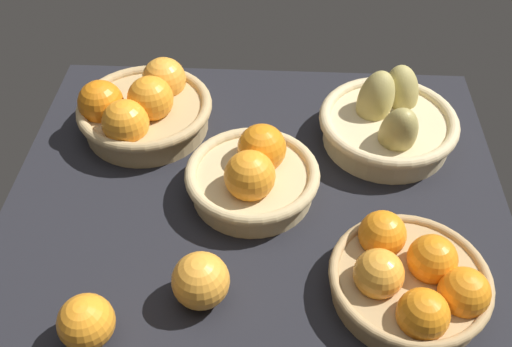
# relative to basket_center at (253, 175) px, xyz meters

# --- Properties ---
(market_tray) EXTENTS (0.84, 0.72, 0.03)m
(market_tray) POSITION_rel_basket_center_xyz_m (-0.01, -0.00, -0.06)
(market_tray) COLOR black
(market_tray) RESTS_ON ground
(basket_center) EXTENTS (0.22, 0.22, 0.11)m
(basket_center) POSITION_rel_basket_center_xyz_m (0.00, 0.00, 0.00)
(basket_center) COLOR tan
(basket_center) RESTS_ON market_tray
(basket_far_left) EXTENTS (0.23, 0.23, 0.09)m
(basket_far_left) POSITION_rel_basket_center_xyz_m (-0.23, 0.19, -0.00)
(basket_far_left) COLOR tan
(basket_far_left) RESTS_ON market_tray
(basket_near_left_pears) EXTENTS (0.25, 0.25, 0.14)m
(basket_near_left_pears) POSITION_rel_basket_center_xyz_m (-0.24, -0.15, 0.00)
(basket_near_left_pears) COLOR #D3BC8C
(basket_near_left_pears) RESTS_ON market_tray
(basket_near_right) EXTENTS (0.25, 0.25, 0.12)m
(basket_near_right) POSITION_rel_basket_center_xyz_m (0.21, -0.16, 0.00)
(basket_near_right) COLOR tan
(basket_near_right) RESTS_ON market_tray
(loose_orange_front_gap) EXTENTS (0.08, 0.08, 0.08)m
(loose_orange_front_gap) POSITION_rel_basket_center_xyz_m (0.21, 0.28, -0.00)
(loose_orange_front_gap) COLOR orange
(loose_orange_front_gap) RESTS_ON market_tray
(loose_orange_back_gap) EXTENTS (0.08, 0.08, 0.08)m
(loose_orange_back_gap) POSITION_rel_basket_center_xyz_m (0.06, 0.21, -0.00)
(loose_orange_back_gap) COLOR #F49E33
(loose_orange_back_gap) RESTS_ON market_tray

